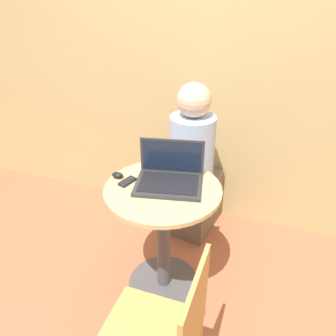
% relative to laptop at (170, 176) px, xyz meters
% --- Properties ---
extents(ground_plane, '(12.00, 12.00, 0.00)m').
position_rel_laptop_xyz_m(ground_plane, '(-0.02, -0.06, -0.80)').
color(ground_plane, '#B26042').
extents(back_wall, '(7.00, 0.05, 2.60)m').
position_rel_laptop_xyz_m(back_wall, '(-0.02, 0.85, 0.50)').
color(back_wall, tan).
rests_on(back_wall, ground_plane).
extents(round_table, '(0.65, 0.65, 0.76)m').
position_rel_laptop_xyz_m(round_table, '(-0.02, -0.06, -0.30)').
color(round_table, '#4C4C51').
rests_on(round_table, ground_plane).
extents(laptop, '(0.41, 0.34, 0.22)m').
position_rel_laptop_xyz_m(laptop, '(0.00, 0.00, 0.00)').
color(laptop, '#2D2D33').
rests_on(laptop, round_table).
extents(cell_phone, '(0.08, 0.12, 0.02)m').
position_rel_laptop_xyz_m(cell_phone, '(-0.22, -0.08, -0.03)').
color(cell_phone, black).
rests_on(cell_phone, round_table).
extents(computer_mouse, '(0.07, 0.04, 0.03)m').
position_rel_laptop_xyz_m(computer_mouse, '(-0.30, -0.05, -0.03)').
color(computer_mouse, black).
rests_on(computer_mouse, round_table).
extents(person_seated, '(0.36, 0.50, 1.20)m').
position_rel_laptop_xyz_m(person_seated, '(0.00, 0.54, -0.29)').
color(person_seated, brown).
rests_on(person_seated, ground_plane).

